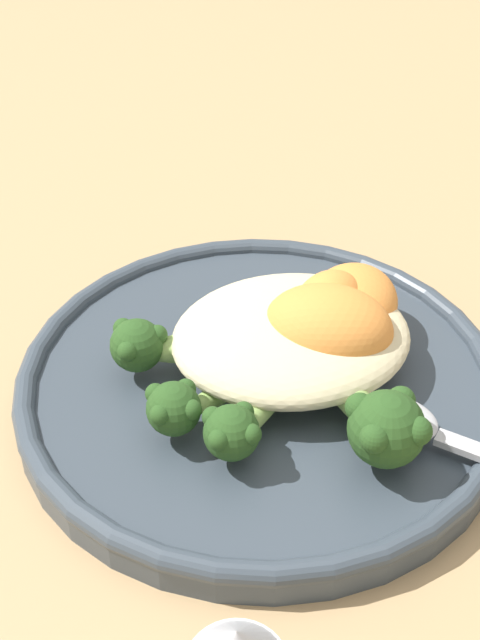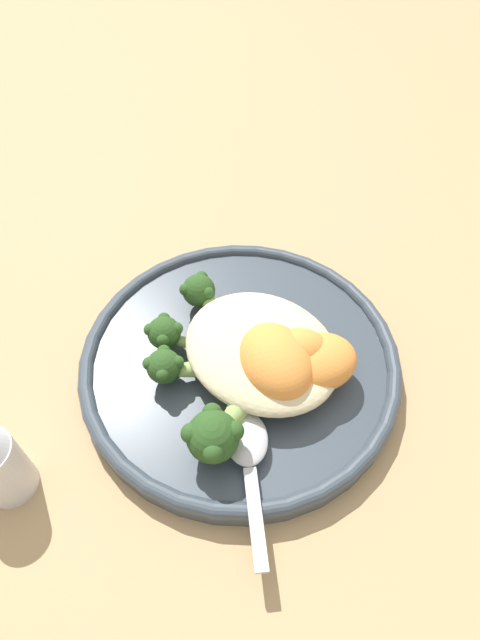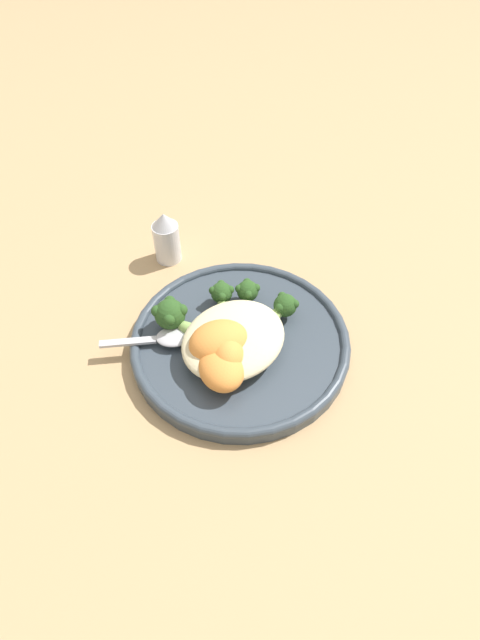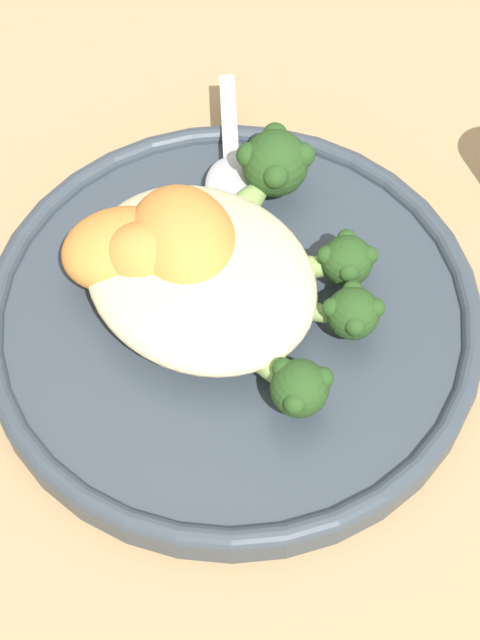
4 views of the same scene
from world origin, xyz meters
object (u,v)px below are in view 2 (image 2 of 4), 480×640
object	(u,v)px
broccoli_stalk_3	(227,418)
sweet_potato_chunk_1	(263,362)
plate	(240,360)
sweet_potato_chunk_2	(318,362)
sweet_potato_chunk_0	(299,353)
sweet_potato_chunk_3	(276,362)
spoon	(248,450)
broccoli_stalk_0	(222,312)
broccoli_stalk_1	(185,339)
broccoli_stalk_2	(197,365)
quinoa_mound	(260,349)

from	to	relation	value
broccoli_stalk_3	sweet_potato_chunk_1	size ratio (longest dim) A/B	2.11
plate	sweet_potato_chunk_2	xyz separation A→B (m)	(-0.06, -0.02, 0.03)
sweet_potato_chunk_1	sweet_potato_chunk_0	bearing A→B (deg)	-126.41
plate	sweet_potato_chunk_0	world-z (taller)	sweet_potato_chunk_0
sweet_potato_chunk_1	sweet_potato_chunk_3	distance (m)	0.01
sweet_potato_chunk_1	sweet_potato_chunk_2	world-z (taller)	sweet_potato_chunk_2
spoon	sweet_potato_chunk_1	bearing A→B (deg)	163.31
sweet_potato_chunk_1	plate	bearing A→B (deg)	-6.12
broccoli_stalk_0	sweet_potato_chunk_0	world-z (taller)	sweet_potato_chunk_0
broccoli_stalk_1	spoon	bearing A→B (deg)	132.57
broccoli_stalk_3	broccoli_stalk_2	bearing A→B (deg)	-120.91
sweet_potato_chunk_0	spoon	world-z (taller)	sweet_potato_chunk_0
sweet_potato_chunk_2	broccoli_stalk_3	bearing A→B (deg)	76.17
broccoli_stalk_3	sweet_potato_chunk_2	distance (m)	0.08
sweet_potato_chunk_2	spoon	xyz separation A→B (m)	(-0.00, 0.08, -0.01)
sweet_potato_chunk_0	sweet_potato_chunk_3	world-z (taller)	sweet_potato_chunk_3
quinoa_mound	broccoli_stalk_2	bearing A→B (deg)	56.14
broccoli_stalk_2	spoon	size ratio (longest dim) A/B	1.00
broccoli_stalk_1	sweet_potato_chunk_2	size ratio (longest dim) A/B	1.62
plate	sweet_potato_chunk_2	distance (m)	0.07
broccoli_stalk_0	sweet_potato_chunk_1	bearing A→B (deg)	170.04
broccoli_stalk_0	broccoli_stalk_2	size ratio (longest dim) A/B	1.24
broccoli_stalk_2	sweet_potato_chunk_1	distance (m)	0.05
plate	broccoli_stalk_3	world-z (taller)	broccoli_stalk_3
broccoli_stalk_1	broccoli_stalk_3	size ratio (longest dim) A/B	0.84
quinoa_mound	broccoli_stalk_1	world-z (taller)	quinoa_mound
broccoli_stalk_0	sweet_potato_chunk_3	bearing A→B (deg)	174.28
sweet_potato_chunk_0	sweet_potato_chunk_1	bearing A→B (deg)	53.59
plate	broccoli_stalk_0	world-z (taller)	broccoli_stalk_0
sweet_potato_chunk_1	broccoli_stalk_0	bearing A→B (deg)	-15.90
quinoa_mound	broccoli_stalk_1	size ratio (longest dim) A/B	1.28
quinoa_mound	broccoli_stalk_2	distance (m)	0.05
plate	broccoli_stalk_2	distance (m)	0.04
sweet_potato_chunk_0	sweet_potato_chunk_2	xyz separation A→B (m)	(-0.02, -0.00, -0.00)
broccoli_stalk_2	broccoli_stalk_0	bearing A→B (deg)	-116.08
spoon	sweet_potato_chunk_2	bearing A→B (deg)	134.58
sweet_potato_chunk_1	sweet_potato_chunk_2	xyz separation A→B (m)	(-0.03, -0.03, 0.00)
broccoli_stalk_0	sweet_potato_chunk_3	distance (m)	0.07
broccoli_stalk_3	spoon	bearing A→B (deg)	69.20
broccoli_stalk_1	sweet_potato_chunk_1	bearing A→B (deg)	172.05
broccoli_stalk_1	sweet_potato_chunk_0	xyz separation A→B (m)	(-0.08, -0.04, 0.01)
quinoa_mound	spoon	bearing A→B (deg)	124.25
broccoli_stalk_0	broccoli_stalk_3	world-z (taller)	broccoli_stalk_3
plate	sweet_potato_chunk_3	size ratio (longest dim) A/B	3.81
sweet_potato_chunk_2	sweet_potato_chunk_3	distance (m)	0.03
broccoli_stalk_0	broccoli_stalk_1	size ratio (longest dim) A/B	1.16
quinoa_mound	sweet_potato_chunk_3	size ratio (longest dim) A/B	1.86
plate	spoon	world-z (taller)	spoon
sweet_potato_chunk_2	spoon	world-z (taller)	sweet_potato_chunk_2
broccoli_stalk_3	sweet_potato_chunk_3	bearing A→B (deg)	172.63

